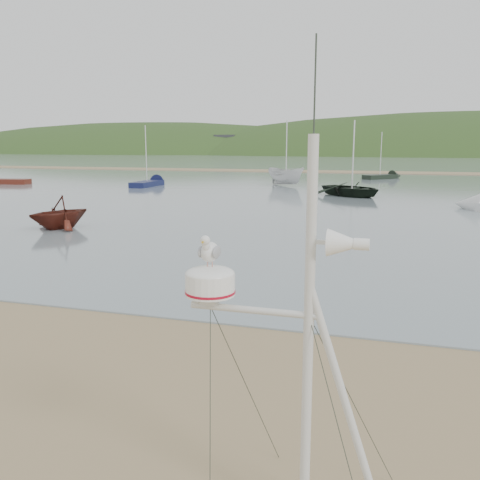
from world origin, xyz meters
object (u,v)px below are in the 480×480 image
(mast_rig, at_px, (299,425))
(sailboat_blue_near, at_px, (154,182))
(boat_white, at_px, (286,161))
(boat_dark, at_px, (353,161))
(boat_red, at_px, (58,197))
(sailboat_dark_mid, at_px, (388,176))

(mast_rig, height_order, sailboat_blue_near, sailboat_blue_near)
(boat_white, bearing_deg, boat_dark, -102.56)
(mast_rig, height_order, boat_white, mast_rig)
(mast_rig, bearing_deg, boat_white, 101.55)
(boat_red, distance_m, sailboat_dark_mid, 45.18)
(sailboat_blue_near, bearing_deg, mast_rig, -62.23)
(sailboat_blue_near, bearing_deg, sailboat_dark_mid, 37.45)
(boat_white, height_order, sailboat_blue_near, sailboat_blue_near)
(boat_red, distance_m, sailboat_blue_near, 26.69)
(boat_dark, relative_size, sailboat_blue_near, 0.86)
(sailboat_dark_mid, bearing_deg, boat_red, -109.13)
(boat_dark, bearing_deg, mast_rig, -136.21)
(mast_rig, distance_m, sailboat_dark_mid, 58.59)
(mast_rig, relative_size, boat_white, 1.02)
(boat_dark, relative_size, boat_red, 1.80)
(boat_dark, bearing_deg, boat_red, -171.23)
(mast_rig, bearing_deg, sailboat_dark_mid, 89.57)
(mast_rig, xyz_separation_m, sailboat_blue_near, (-21.85, 41.50, -0.90))
(boat_white, bearing_deg, boat_red, -151.47)
(boat_red, height_order, sailboat_dark_mid, sailboat_dark_mid)
(boat_red, height_order, boat_white, boat_white)
(mast_rig, relative_size, boat_red, 1.65)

